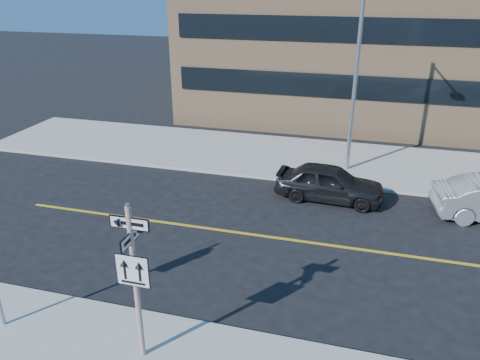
% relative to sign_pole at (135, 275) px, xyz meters
% --- Properties ---
extents(ground, '(120.00, 120.00, 0.00)m').
position_rel_sign_pole_xyz_m(ground, '(0.00, 2.51, -2.44)').
color(ground, black).
rests_on(ground, ground).
extents(sign_pole, '(0.92, 0.92, 4.06)m').
position_rel_sign_pole_xyz_m(sign_pole, '(0.00, 0.00, 0.00)').
color(sign_pole, white).
rests_on(sign_pole, near_sidewalk).
extents(parked_car_a, '(2.05, 4.52, 1.51)m').
position_rel_sign_pole_xyz_m(parked_car_a, '(3.46, 10.21, -1.68)').
color(parked_car_a, black).
rests_on(parked_car_a, ground).
extents(streetlight_a, '(0.55, 2.25, 8.00)m').
position_rel_sign_pole_xyz_m(streetlight_a, '(4.00, 13.27, 2.32)').
color(streetlight_a, gray).
rests_on(streetlight_a, far_sidewalk).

